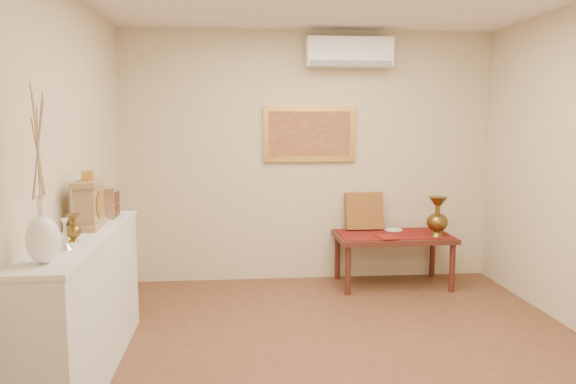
{
  "coord_description": "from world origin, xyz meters",
  "views": [
    {
      "loc": [
        -0.8,
        -3.8,
        1.74
      ],
      "look_at": [
        -0.33,
        1.15,
        1.11
      ],
      "focal_mm": 35.0,
      "sensor_mm": 36.0,
      "label": 1
    }
  ],
  "objects": [
    {
      "name": "ac_unit",
      "position": [
        0.4,
        2.12,
        2.45
      ],
      "size": [
        0.9,
        0.25,
        0.3
      ],
      "color": "white",
      "rests_on": "wall_back"
    },
    {
      "name": "wall_left",
      "position": [
        -2.0,
        0.0,
        1.35
      ],
      "size": [
        0.02,
        4.5,
        2.7
      ],
      "primitive_type": "cube",
      "color": "beige",
      "rests_on": "ground"
    },
    {
      "name": "mantel_clock",
      "position": [
        -1.83,
        0.24,
        1.15
      ],
      "size": [
        0.17,
        0.36,
        0.41
      ],
      "color": "#A07E52",
      "rests_on": "display_ledge"
    },
    {
      "name": "floor",
      "position": [
        0.0,
        0.0,
        0.0
      ],
      "size": [
        4.5,
        4.5,
        0.0
      ],
      "primitive_type": "plane",
      "color": "brown",
      "rests_on": "ground"
    },
    {
      "name": "white_vase",
      "position": [
        -1.82,
        -0.76,
        1.45
      ],
      "size": [
        0.18,
        0.18,
        0.94
      ],
      "primitive_type": null,
      "color": "white",
      "rests_on": "display_ledge"
    },
    {
      "name": "display_ledge",
      "position": [
        -1.82,
        0.0,
        0.49
      ],
      "size": [
        0.37,
        2.02,
        0.98
      ],
      "color": "silver",
      "rests_on": "floor"
    },
    {
      "name": "cushion",
      "position": [
        0.59,
        2.14,
        0.76
      ],
      "size": [
        0.4,
        0.18,
        0.42
      ],
      "primitive_type": "cube",
      "rotation": [
        -0.21,
        0.0,
        0.0
      ],
      "color": "maroon",
      "rests_on": "table_cloth"
    },
    {
      "name": "painting",
      "position": [
        0.0,
        2.22,
        1.6
      ],
      "size": [
        1.0,
        0.06,
        0.6
      ],
      "color": "#BC883C",
      "rests_on": "wall_back"
    },
    {
      "name": "table_cloth",
      "position": [
        0.85,
        1.88,
        0.55
      ],
      "size": [
        1.14,
        0.59,
        0.01
      ],
      "primitive_type": "cube",
      "color": "maroon",
      "rests_on": "low_table"
    },
    {
      "name": "wall_back",
      "position": [
        0.0,
        2.25,
        1.35
      ],
      "size": [
        4.0,
        0.02,
        2.7
      ],
      "primitive_type": "cube",
      "color": "beige",
      "rests_on": "ground"
    },
    {
      "name": "wall_front",
      "position": [
        0.0,
        -2.25,
        1.35
      ],
      "size": [
        4.0,
        0.02,
        2.7
      ],
      "primitive_type": "cube",
      "color": "beige",
      "rests_on": "ground"
    },
    {
      "name": "low_table",
      "position": [
        0.85,
        1.88,
        0.48
      ],
      "size": [
        1.2,
        0.7,
        0.55
      ],
      "color": "#4B1E16",
      "rests_on": "floor"
    },
    {
      "name": "brass_urn_tall",
      "position": [
        1.27,
        1.74,
        0.8
      ],
      "size": [
        0.22,
        0.22,
        0.49
      ],
      "primitive_type": null,
      "color": "brown",
      "rests_on": "table_cloth"
    },
    {
      "name": "brass_urn_small",
      "position": [
        -1.82,
        -0.2,
        1.09
      ],
      "size": [
        0.1,
        0.1,
        0.22
      ],
      "primitive_type": null,
      "color": "brown",
      "rests_on": "display_ledge"
    },
    {
      "name": "wooden_chest",
      "position": [
        -1.81,
        0.69,
        1.1
      ],
      "size": [
        0.16,
        0.21,
        0.24
      ],
      "color": "#A07E52",
      "rests_on": "display_ledge"
    },
    {
      "name": "candlestick",
      "position": [
        -1.81,
        -0.43,
        1.07
      ],
      "size": [
        0.09,
        0.09,
        0.19
      ],
      "primitive_type": null,
      "color": "silver",
      "rests_on": "display_ledge"
    },
    {
      "name": "menu",
      "position": [
        0.73,
        1.69,
        0.56
      ],
      "size": [
        0.21,
        0.27,
        0.01
      ],
      "primitive_type": "cube",
      "rotation": [
        0.0,
        0.0,
        0.15
      ],
      "color": "maroon",
      "rests_on": "table_cloth"
    },
    {
      "name": "plate",
      "position": [
        0.91,
        2.06,
        0.56
      ],
      "size": [
        0.19,
        0.19,
        0.01
      ],
      "primitive_type": "cylinder",
      "color": "white",
      "rests_on": "table_cloth"
    }
  ]
}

